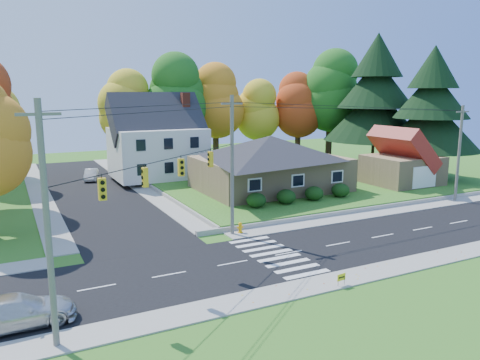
% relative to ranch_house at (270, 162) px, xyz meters
% --- Properties ---
extents(ground, '(120.00, 120.00, 0.00)m').
position_rel_ranch_house_xyz_m(ground, '(-8.00, -16.00, -3.27)').
color(ground, '#3D7923').
extents(road_main, '(90.00, 8.00, 0.02)m').
position_rel_ranch_house_xyz_m(road_main, '(-8.00, -16.00, -3.26)').
color(road_main, black).
rests_on(road_main, ground).
extents(road_cross, '(8.00, 44.00, 0.02)m').
position_rel_ranch_house_xyz_m(road_cross, '(-16.00, 10.00, -3.25)').
color(road_cross, black).
rests_on(road_cross, ground).
extents(sidewalk_north, '(90.00, 2.00, 0.08)m').
position_rel_ranch_house_xyz_m(sidewalk_north, '(-8.00, -11.00, -3.23)').
color(sidewalk_north, '#9C9A90').
rests_on(sidewalk_north, ground).
extents(sidewalk_south, '(90.00, 2.00, 0.08)m').
position_rel_ranch_house_xyz_m(sidewalk_south, '(-8.00, -21.00, -3.23)').
color(sidewalk_south, '#9C9A90').
rests_on(sidewalk_south, ground).
extents(lawn, '(30.00, 30.00, 0.50)m').
position_rel_ranch_house_xyz_m(lawn, '(5.00, 5.00, -3.02)').
color(lawn, '#3D7923').
rests_on(lawn, ground).
extents(ranch_house, '(14.60, 10.60, 5.40)m').
position_rel_ranch_house_xyz_m(ranch_house, '(0.00, 0.00, 0.00)').
color(ranch_house, tan).
rests_on(ranch_house, lawn).
extents(colonial_house, '(10.40, 8.40, 9.60)m').
position_rel_ranch_house_xyz_m(colonial_house, '(-7.96, 12.00, 1.32)').
color(colonial_house, silver).
rests_on(colonial_house, lawn).
extents(garage, '(7.30, 6.30, 4.60)m').
position_rel_ranch_house_xyz_m(garage, '(14.00, -4.01, -0.42)').
color(garage, tan).
rests_on(garage, lawn).
extents(hedge_row, '(10.70, 1.70, 1.27)m').
position_rel_ranch_house_xyz_m(hedge_row, '(-0.50, -6.20, -2.13)').
color(hedge_row, '#163A10').
rests_on(hedge_row, lawn).
extents(traffic_infrastructure, '(38.10, 10.66, 10.00)m').
position_rel_ranch_house_xyz_m(traffic_infrastructure, '(-8.15, -14.65, 1.88)').
color(traffic_infrastructure, '#666059').
rests_on(traffic_infrastructure, ground).
extents(tree_lot_0, '(6.72, 6.72, 12.51)m').
position_rel_ranch_house_xyz_m(tree_lot_0, '(-10.00, 18.00, 5.04)').
color(tree_lot_0, '#3F2A19').
rests_on(tree_lot_0, lawn).
extents(tree_lot_1, '(7.84, 7.84, 14.60)m').
position_rel_ranch_house_xyz_m(tree_lot_1, '(-4.00, 17.00, 6.35)').
color(tree_lot_1, '#3F2A19').
rests_on(tree_lot_1, lawn).
extents(tree_lot_2, '(7.28, 7.28, 13.56)m').
position_rel_ranch_house_xyz_m(tree_lot_2, '(2.00, 18.00, 5.70)').
color(tree_lot_2, '#3F2A19').
rests_on(tree_lot_2, lawn).
extents(tree_lot_3, '(6.16, 6.16, 11.47)m').
position_rel_ranch_house_xyz_m(tree_lot_3, '(8.00, 17.00, 4.39)').
color(tree_lot_3, '#3F2A19').
rests_on(tree_lot_3, lawn).
extents(tree_lot_4, '(6.72, 6.72, 12.51)m').
position_rel_ranch_house_xyz_m(tree_lot_4, '(14.00, 16.00, 5.04)').
color(tree_lot_4, '#3F2A19').
rests_on(tree_lot_4, lawn).
extents(tree_lot_5, '(8.40, 8.40, 15.64)m').
position_rel_ranch_house_xyz_m(tree_lot_5, '(18.00, 14.00, 7.00)').
color(tree_lot_5, '#3F2A19').
rests_on(tree_lot_5, lawn).
extents(conifer_east_a, '(12.80, 12.80, 16.96)m').
position_rel_ranch_house_xyz_m(conifer_east_a, '(19.00, 6.00, 6.12)').
color(conifer_east_a, '#3F2A19').
rests_on(conifer_east_a, lawn).
extents(conifer_east_b, '(11.20, 11.20, 14.84)m').
position_rel_ranch_house_xyz_m(conifer_east_b, '(20.00, -2.00, 5.01)').
color(conifer_east_b, '#3F2A19').
rests_on(conifer_east_b, lawn).
extents(silver_sedan, '(5.07, 2.18, 1.45)m').
position_rel_ranch_house_xyz_m(silver_sedan, '(-23.87, -18.72, -2.52)').
color(silver_sedan, silver).
rests_on(silver_sedan, road_main).
extents(white_car, '(2.31, 4.12, 1.28)m').
position_rel_ranch_house_xyz_m(white_car, '(-14.99, 15.67, -2.60)').
color(white_car, silver).
rests_on(white_car, road_cross).
extents(fire_hydrant, '(0.49, 0.39, 0.87)m').
position_rel_ranch_house_xyz_m(fire_hydrant, '(-8.87, -10.83, -2.85)').
color(fire_hydrant, '#DC9C09').
rests_on(fire_hydrant, ground).
extents(yard_sign, '(0.57, 0.09, 0.71)m').
position_rel_ranch_house_xyz_m(yard_sign, '(-8.33, -21.68, -2.76)').
color(yard_sign, black).
rests_on(yard_sign, ground).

